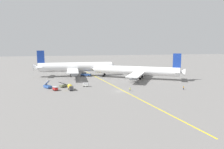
# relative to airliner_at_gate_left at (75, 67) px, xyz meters

# --- Properties ---
(ground_plane) EXTENTS (600.00, 600.00, 0.00)m
(ground_plane) POSITION_rel_airliner_at_gate_left_xyz_m (16.55, -48.93, -5.91)
(ground_plane) COLOR slate
(taxiway_stripe) EXTENTS (16.97, 118.93, 0.01)m
(taxiway_stripe) POSITION_rel_airliner_at_gate_left_xyz_m (17.07, -38.93, -5.91)
(taxiway_stripe) COLOR yellow
(taxiway_stripe) RESTS_ON ground
(airliner_at_gate_left) EXTENTS (52.12, 49.63, 16.62)m
(airliner_at_gate_left) POSITION_rel_airliner_at_gate_left_xyz_m (0.00, 0.00, 0.00)
(airliner_at_gate_left) COLOR white
(airliner_at_gate_left) RESTS_ON ground
(airliner_being_pushed) EXTENTS (50.36, 40.53, 15.40)m
(airliner_being_pushed) POSITION_rel_airliner_at_gate_left_xyz_m (34.91, -18.46, -1.07)
(airliner_being_pushed) COLOR white
(airliner_being_pushed) RESTS_ON ground
(pushback_tug) EXTENTS (9.19, 5.93, 2.79)m
(pushback_tug) POSITION_rel_airliner_at_gate_left_xyz_m (6.39, -1.68, -4.74)
(pushback_tug) COLOR #2D4C8C
(pushback_tug) RESTS_ON ground
(gse_stair_truck_yellow) EXTENTS (4.12, 4.87, 4.06)m
(gse_stair_truck_yellow) POSITION_rel_airliner_at_gate_left_xyz_m (-14.77, -35.02, -4.89)
(gse_stair_truck_yellow) COLOR #2D5199
(gse_stair_truck_yellow) RESTS_ON ground
(gse_fuel_bowser_stubby) EXTENTS (2.60, 5.13, 2.40)m
(gse_fuel_bowser_stubby) POSITION_rel_airliner_at_gate_left_xyz_m (-4.39, -41.58, -4.58)
(gse_fuel_bowser_stubby) COLOR gold
(gse_fuel_bowser_stubby) RESTS_ON ground
(gse_baggage_cart_trailing) EXTENTS (3.10, 2.41, 1.71)m
(gse_baggage_cart_trailing) POSITION_rel_airliner_at_gate_left_xyz_m (3.10, -35.29, -5.05)
(gse_baggage_cart_trailing) COLOR silver
(gse_baggage_cart_trailing) RESTS_ON ground
(gse_belt_loader_portside) EXTENTS (4.37, 4.35, 3.02)m
(gse_belt_loader_portside) POSITION_rel_airliner_at_gate_left_xyz_m (-7.52, -34.36, -5.09)
(gse_belt_loader_portside) COLOR #666B4C
(gse_belt_loader_portside) RESTS_ON ground
(gse_baggage_cart_near_cluster) EXTENTS (2.60, 3.14, 1.71)m
(gse_baggage_cart_near_cluster) POSITION_rel_airliner_at_gate_left_xyz_m (-11.05, -40.96, -5.05)
(gse_baggage_cart_near_cluster) COLOR red
(gse_baggage_cart_near_cluster) RESTS_ON ground
(ground_crew_ramp_agent_by_cones) EXTENTS (0.47, 0.36, 1.71)m
(ground_crew_ramp_agent_by_cones) POSITION_rel_airliner_at_gate_left_xyz_m (45.66, -52.15, -5.02)
(ground_crew_ramp_agent_by_cones) COLOR black
(ground_crew_ramp_agent_by_cones) RESTS_ON ground
(ground_crew_marshaller_foreground) EXTENTS (0.36, 0.36, 1.67)m
(ground_crew_marshaller_foreground) POSITION_rel_airliner_at_gate_left_xyz_m (21.01, -49.79, -5.05)
(ground_crew_marshaller_foreground) COLOR black
(ground_crew_marshaller_foreground) RESTS_ON ground
(jet_bridge) EXTENTS (4.29, 17.96, 5.78)m
(jet_bridge) POSITION_rel_airliner_at_gate_left_xyz_m (-3.67, 25.67, -1.91)
(jet_bridge) COLOR #B7B7BC
(jet_bridge) RESTS_ON ground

